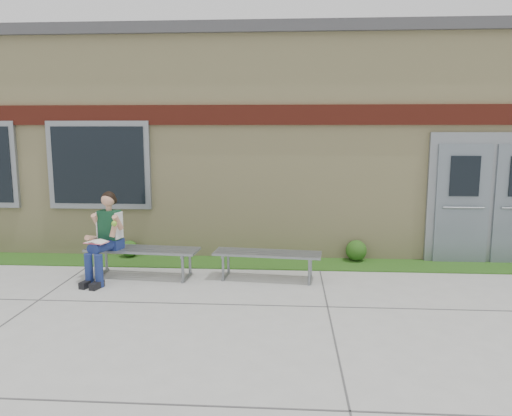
{
  "coord_description": "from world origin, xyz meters",
  "views": [
    {
      "loc": [
        0.46,
        -5.94,
        2.37
      ],
      "look_at": [
        -0.04,
        1.7,
        1.14
      ],
      "focal_mm": 35.0,
      "sensor_mm": 36.0,
      "label": 1
    }
  ],
  "objects": [
    {
      "name": "ground",
      "position": [
        0.0,
        0.0,
        0.0
      ],
      "size": [
        80.0,
        80.0,
        0.0
      ],
      "primitive_type": "plane",
      "color": "#9E9E99",
      "rests_on": "ground"
    },
    {
      "name": "grass_strip",
      "position": [
        0.0,
        2.6,
        0.01
      ],
      "size": [
        16.0,
        0.8,
        0.02
      ],
      "primitive_type": "cube",
      "color": "#204612",
      "rests_on": "ground"
    },
    {
      "name": "school_building",
      "position": [
        -0.0,
        5.99,
        2.1
      ],
      "size": [
        16.2,
        6.22,
        4.2
      ],
      "color": "beige",
      "rests_on": "ground"
    },
    {
      "name": "bench_left",
      "position": [
        -1.86,
        1.69,
        0.36
      ],
      "size": [
        1.84,
        0.65,
        0.47
      ],
      "rotation": [
        0.0,
        0.0,
        -0.08
      ],
      "color": "gray",
      "rests_on": "ground"
    },
    {
      "name": "bench_right",
      "position": [
        0.14,
        1.69,
        0.34
      ],
      "size": [
        1.72,
        0.63,
        0.44
      ],
      "rotation": [
        0.0,
        0.0,
        -0.1
      ],
      "color": "gray",
      "rests_on": "ground"
    },
    {
      "name": "girl",
      "position": [
        -2.39,
        1.49,
        0.73
      ],
      "size": [
        0.53,
        0.88,
        1.39
      ],
      "rotation": [
        0.0,
        0.0,
        -0.25
      ],
      "color": "navy",
      "rests_on": "ground"
    },
    {
      "name": "shrub_mid",
      "position": [
        -2.46,
        2.85,
        0.17
      ],
      "size": [
        0.3,
        0.3,
        0.3
      ],
      "primitive_type": "sphere",
      "color": "#204612",
      "rests_on": "grass_strip"
    },
    {
      "name": "shrub_east",
      "position": [
        1.68,
        2.85,
        0.21
      ],
      "size": [
        0.37,
        0.37,
        0.37
      ],
      "primitive_type": "sphere",
      "color": "#204612",
      "rests_on": "grass_strip"
    }
  ]
}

